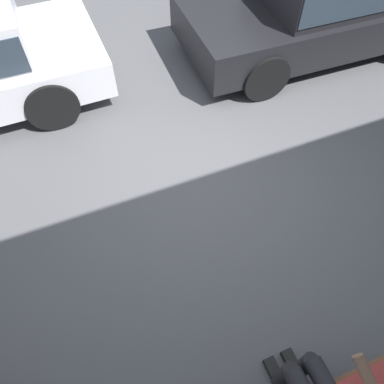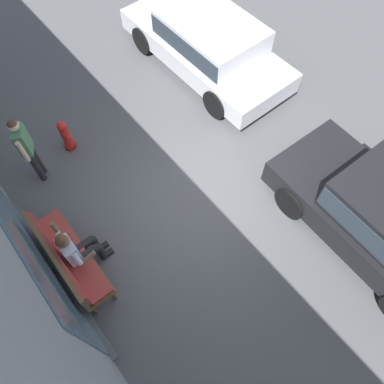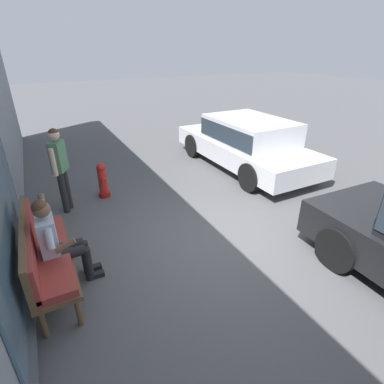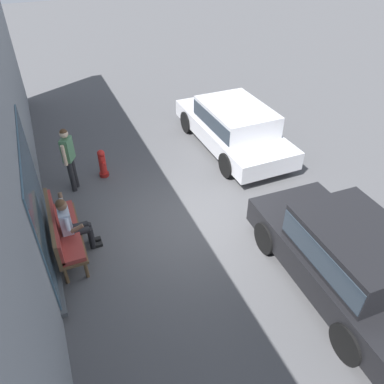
{
  "view_description": "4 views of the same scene",
  "coord_description": "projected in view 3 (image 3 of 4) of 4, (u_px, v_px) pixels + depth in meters",
  "views": [
    {
      "loc": [
        1.15,
        2.6,
        3.61
      ],
      "look_at": [
        0.38,
        0.69,
        0.77
      ],
      "focal_mm": 35.0,
      "sensor_mm": 36.0,
      "label": 1
    },
    {
      "loc": [
        -2.88,
        2.6,
        6.72
      ],
      "look_at": [
        -0.3,
        0.52,
        0.93
      ],
      "focal_mm": 35.0,
      "sensor_mm": 36.0,
      "label": 2
    },
    {
      "loc": [
        -3.67,
        2.6,
        3.09
      ],
      "look_at": [
        0.57,
        0.4,
        0.77
      ],
      "focal_mm": 28.0,
      "sensor_mm": 36.0,
      "label": 3
    },
    {
      "loc": [
        -6.09,
        2.6,
        5.82
      ],
      "look_at": [
        -0.34,
        0.21,
        1.16
      ],
      "focal_mm": 35.0,
      "sensor_mm": 36.0,
      "label": 4
    }
  ],
  "objects": [
    {
      "name": "bench",
      "position": [
        41.0,
        251.0,
        4.05
      ],
      "size": [
        1.97,
        0.55,
        1.03
      ],
      "color": "brown",
      "rests_on": "ground_plane"
    },
    {
      "name": "pedestrian_standing",
      "position": [
        60.0,
        164.0,
        5.86
      ],
      "size": [
        0.5,
        0.34,
        1.73
      ],
      "color": "#232326",
      "rests_on": "ground_plane"
    },
    {
      "name": "fire_hydrant",
      "position": [
        103.0,
        180.0,
        6.71
      ],
      "size": [
        0.38,
        0.26,
        0.81
      ],
      "color": "maroon",
      "rests_on": "ground_plane"
    },
    {
      "name": "person_on_phone",
      "position": [
        58.0,
        240.0,
        4.05
      ],
      "size": [
        0.73,
        0.74,
        1.37
      ],
      "color": "black",
      "rests_on": "ground_plane"
    },
    {
      "name": "ground_plane",
      "position": [
        226.0,
        238.0,
        5.36
      ],
      "size": [
        60.0,
        60.0,
        0.0
      ],
      "primitive_type": "plane",
      "color": "#4C4C4F"
    },
    {
      "name": "parked_car_mid",
      "position": [
        247.0,
        141.0,
        8.23
      ],
      "size": [
        4.58,
        2.01,
        1.39
      ],
      "color": "silver",
      "rests_on": "ground_plane"
    }
  ]
}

